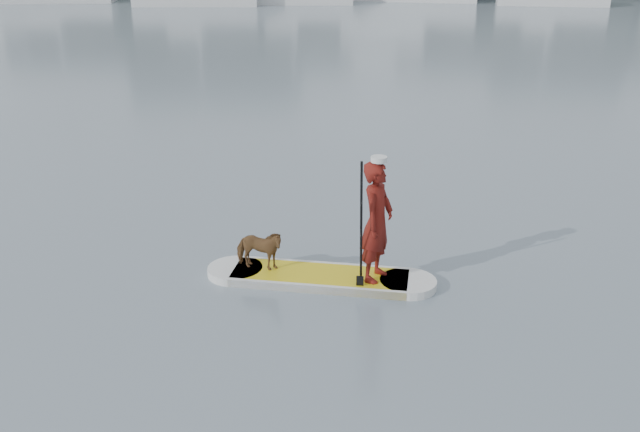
{
  "coord_description": "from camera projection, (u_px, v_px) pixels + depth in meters",
  "views": [
    {
      "loc": [
        2.14,
        -5.93,
        4.64
      ],
      "look_at": [
        1.63,
        3.15,
        1.0
      ],
      "focal_mm": 40.0,
      "sensor_mm": 36.0,
      "label": 1
    }
  ],
  "objects": [
    {
      "name": "ground",
      "position": [
        145.0,
        416.0,
        7.34
      ],
      "size": [
        140.0,
        140.0,
        0.0
      ],
      "primitive_type": "plane",
      "color": "slate",
      "rests_on": "ground"
    },
    {
      "name": "paddleboard",
      "position": [
        320.0,
        277.0,
        10.15
      ],
      "size": [
        3.29,
        1.07,
        0.12
      ],
      "rotation": [
        0.0,
        0.0,
        -0.11
      ],
      "color": "yellow",
      "rests_on": "ground"
    },
    {
      "name": "paddler",
      "position": [
        377.0,
        221.0,
        9.69
      ],
      "size": [
        0.61,
        0.73,
        1.7
      ],
      "primitive_type": "imported",
      "rotation": [
        0.0,
        0.0,
        1.18
      ],
      "color": "maroon",
      "rests_on": "paddleboard"
    },
    {
      "name": "white_cap",
      "position": [
        379.0,
        159.0,
        9.36
      ],
      "size": [
        0.22,
        0.22,
        0.07
      ],
      "primitive_type": "cylinder",
      "color": "silver",
      "rests_on": "paddler"
    },
    {
      "name": "dog",
      "position": [
        259.0,
        249.0,
        10.14
      ],
      "size": [
        0.79,
        0.48,
        0.62
      ],
      "primitive_type": "imported",
      "rotation": [
        0.0,
        0.0,
        1.36
      ],
      "color": "brown",
      "rests_on": "paddleboard"
    },
    {
      "name": "paddle",
      "position": [
        361.0,
        240.0,
        9.53
      ],
      "size": [
        0.1,
        0.3,
        2.0
      ],
      "rotation": [
        0.0,
        0.0,
        -0.11
      ],
      "color": "black",
      "rests_on": "ground"
    }
  ]
}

